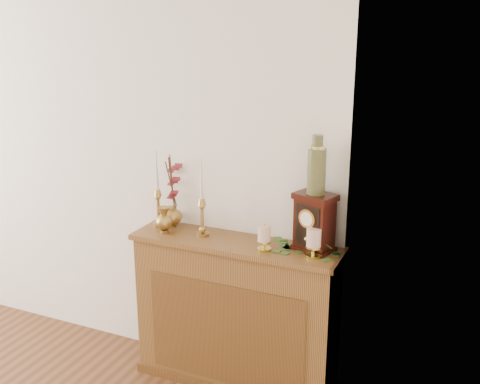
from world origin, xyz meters
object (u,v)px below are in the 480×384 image
at_px(candlestick_center, 202,211).
at_px(candlestick_left, 158,202).
at_px(ceramic_vase, 317,168).
at_px(bud_vase, 164,220).
at_px(ginger_jar, 174,192).
at_px(mantel_clock, 314,223).

bearing_deg(candlestick_center, candlestick_left, 171.79).
bearing_deg(candlestick_left, ceramic_vase, 0.47).
xyz_separation_m(bud_vase, ceramic_vase, (0.89, 0.10, 0.39)).
bearing_deg(bud_vase, ginger_jar, 96.61).
bearing_deg(candlestick_center, ginger_jar, 156.30).
relative_size(candlestick_left, bud_vase, 2.97).
distance_m(ginger_jar, mantel_clock, 0.91).
bearing_deg(mantel_clock, bud_vase, -155.00).
bearing_deg(mantel_clock, ginger_jar, -164.98).
distance_m(mantel_clock, ceramic_vase, 0.31).
height_order(candlestick_left, candlestick_center, candlestick_left).
distance_m(candlestick_center, ginger_jar, 0.28).
bearing_deg(mantel_clock, ceramic_vase, 90.00).
bearing_deg(bud_vase, ceramic_vase, 6.55).
relative_size(bud_vase, ceramic_vase, 0.50).
distance_m(candlestick_left, ceramic_vase, 1.04).
bearing_deg(candlestick_left, ginger_jar, 38.65).
relative_size(mantel_clock, ceramic_vase, 1.01).
xyz_separation_m(ginger_jar, mantel_clock, (0.91, -0.06, -0.05)).
height_order(bud_vase, ceramic_vase, ceramic_vase).
xyz_separation_m(candlestick_left, candlestick_center, (0.33, -0.05, -0.00)).
height_order(ginger_jar, mantel_clock, ginger_jar).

